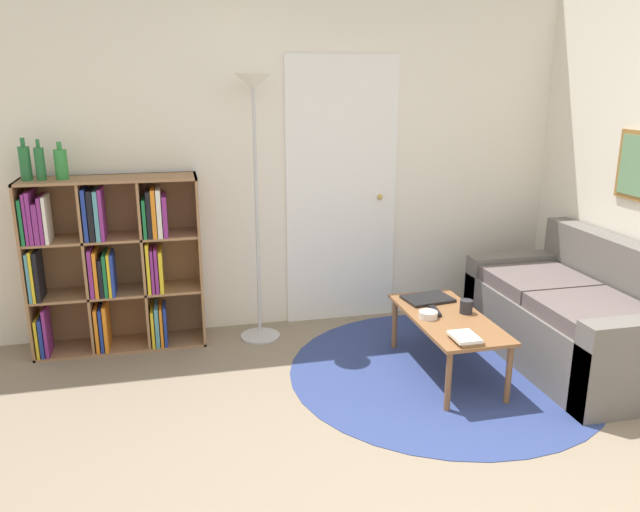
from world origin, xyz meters
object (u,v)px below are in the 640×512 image
(bottle_left, at_px, (25,163))
(bottle_middle, at_px, (40,163))
(bookshelf, at_px, (110,262))
(coffee_table, at_px, (448,323))
(cup, at_px, (466,307))
(bottle_right, at_px, (61,164))
(laptop, at_px, (428,299))
(bowl, at_px, (428,315))
(couch, at_px, (579,321))
(floor_lamp, at_px, (255,140))

(bottle_left, bearing_deg, bottle_middle, -8.64)
(bookshelf, distance_m, coffee_table, 2.34)
(cup, xyz_separation_m, bottle_right, (-2.50, 0.90, 0.88))
(laptop, xyz_separation_m, bottle_middle, (-2.48, 0.61, 0.92))
(coffee_table, relative_size, bowl, 8.33)
(couch, relative_size, coffee_table, 1.55)
(floor_lamp, height_order, cup, floor_lamp)
(floor_lamp, distance_m, couch, 2.51)
(bookshelf, relative_size, bottle_left, 4.43)
(couch, xyz_separation_m, coffee_table, (-0.94, 0.03, 0.06))
(coffee_table, relative_size, bottle_right, 4.01)
(bookshelf, xyz_separation_m, bottle_left, (-0.46, -0.01, 0.70))
(coffee_table, bearing_deg, bottle_middle, 159.69)
(floor_lamp, xyz_separation_m, couch, (2.04, -0.89, -1.16))
(laptop, xyz_separation_m, cup, (0.15, -0.28, 0.03))
(laptop, relative_size, bottle_right, 1.41)
(couch, bearing_deg, bottle_middle, 164.53)
(coffee_table, xyz_separation_m, bottle_middle, (-2.49, 0.92, 0.98))
(floor_lamp, relative_size, cup, 21.40)
(couch, xyz_separation_m, laptop, (-0.95, 0.34, 0.12))
(cup, bearing_deg, bookshelf, 157.83)
(couch, bearing_deg, coffee_table, 178.27)
(bottle_left, bearing_deg, laptop, -13.56)
(bottle_middle, height_order, bottle_right, bottle_middle)
(floor_lamp, height_order, laptop, floor_lamp)
(bookshelf, distance_m, couch, 3.23)
(bookshelf, distance_m, bottle_right, 0.73)
(cup, height_order, bottle_right, bottle_right)
(couch, height_order, bowl, couch)
(cup, bearing_deg, coffee_table, -167.64)
(couch, xyz_separation_m, bottle_left, (-3.53, 0.96, 1.05))
(bookshelf, distance_m, bottle_left, 0.84)
(floor_lamp, distance_m, bowl, 1.65)
(laptop, distance_m, bottle_left, 2.81)
(couch, distance_m, bowl, 1.09)
(bottle_right, bearing_deg, laptop, -14.60)
(floor_lamp, relative_size, couch, 1.25)
(bottle_right, bearing_deg, couch, -16.13)
(bowl, height_order, cup, cup)
(bookshelf, xyz_separation_m, bowl, (1.98, -0.94, -0.21))
(floor_lamp, height_order, couch, floor_lamp)
(cup, bearing_deg, bottle_right, 160.24)
(floor_lamp, distance_m, bottle_right, 1.28)
(coffee_table, relative_size, cup, 11.12)
(bowl, bearing_deg, bottle_middle, 158.72)
(coffee_table, height_order, laptop, laptop)
(coffee_table, relative_size, bottle_left, 3.57)
(cup, bearing_deg, bottle_left, 161.57)
(couch, distance_m, cup, 0.82)
(bowl, relative_size, bottle_left, 0.43)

